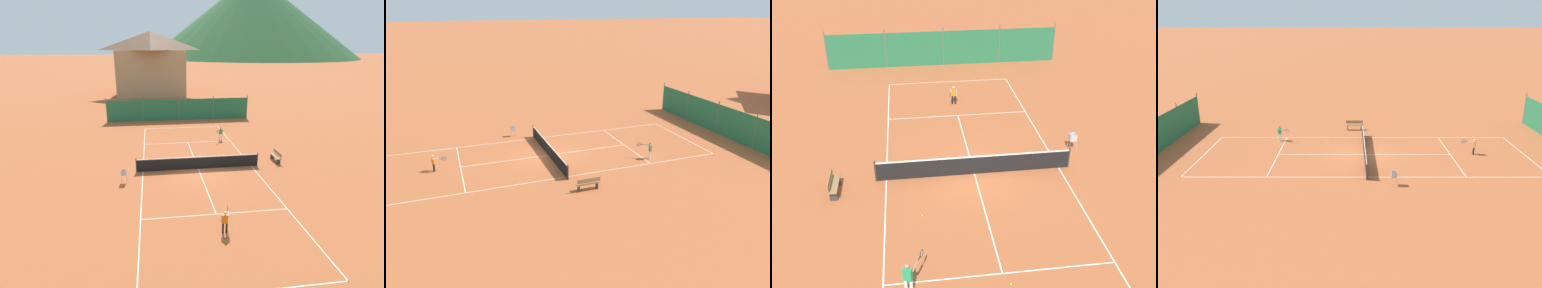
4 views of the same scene
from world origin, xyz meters
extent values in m
plane|color=#A8542D|center=(0.00, 0.00, 0.00)|extent=(600.00, 600.00, 0.00)
cube|color=white|center=(0.00, -11.90, 0.00)|extent=(8.25, 0.05, 0.01)
cube|color=white|center=(-4.10, 0.00, 0.00)|extent=(0.05, 23.85, 0.01)
cube|color=white|center=(4.10, 0.00, 0.00)|extent=(0.05, 23.85, 0.01)
cube|color=white|center=(0.00, 6.40, 0.00)|extent=(8.20, 0.05, 0.01)
cube|color=white|center=(0.00, -6.40, 0.00)|extent=(8.20, 0.05, 0.01)
cube|color=white|center=(0.00, 0.00, 0.00)|extent=(0.05, 12.80, 0.01)
cylinder|color=#2D2D2D|center=(-4.55, 0.00, 0.53)|extent=(0.08, 0.08, 1.06)
cylinder|color=#2D2D2D|center=(4.55, 0.00, 0.53)|extent=(0.08, 0.08, 1.06)
cube|color=black|center=(0.00, 0.00, 0.46)|extent=(9.10, 0.02, 0.91)
cube|color=white|center=(0.00, 0.00, 0.93)|extent=(9.10, 0.04, 0.06)
cube|color=#236B42|center=(0.00, -15.50, 1.30)|extent=(17.20, 0.04, 2.60)
cylinder|color=#59595E|center=(-8.60, -15.50, 1.45)|extent=(0.08, 0.08, 2.90)
cylinder|color=#59595E|center=(-4.30, -15.50, 1.45)|extent=(0.08, 0.08, 2.90)
cylinder|color=#59595E|center=(0.00, -15.50, 1.45)|extent=(0.08, 0.08, 2.90)
cylinder|color=#59595E|center=(4.30, -15.50, 1.45)|extent=(0.08, 0.08, 2.90)
cylinder|color=#59595E|center=(8.60, -15.50, 1.45)|extent=(0.08, 0.08, 2.90)
cylinder|color=black|center=(-0.04, -8.10, 0.28)|extent=(0.10, 0.10, 0.55)
cylinder|color=black|center=(0.14, -8.13, 0.28)|extent=(0.10, 0.10, 0.55)
cube|color=orange|center=(0.05, -8.12, 0.76)|extent=(0.29, 0.19, 0.43)
sphere|color=beige|center=(0.05, -8.12, 1.09)|extent=(0.17, 0.17, 0.17)
cylinder|color=beige|center=(-0.12, -8.09, 0.76)|extent=(0.06, 0.06, 0.43)
cylinder|color=beige|center=(0.25, -7.93, 0.93)|extent=(0.13, 0.43, 0.06)
cylinder|color=black|center=(0.31, -7.63, 0.93)|extent=(0.06, 0.20, 0.03)
torus|color=#1E4CB2|center=(0.35, -7.39, 0.93)|extent=(0.07, 0.28, 0.28)
cylinder|color=silver|center=(0.35, -7.39, 0.93)|extent=(0.05, 0.25, 0.25)
cylinder|color=white|center=(3.33, 6.79, 0.30)|extent=(0.11, 0.11, 0.61)
cylinder|color=white|center=(3.15, 6.87, 0.30)|extent=(0.11, 0.11, 0.61)
cube|color=#239E5B|center=(3.24, 6.83, 0.84)|extent=(0.34, 0.27, 0.47)
sphere|color=#A37556|center=(3.24, 6.83, 1.20)|extent=(0.19, 0.19, 0.19)
cylinder|color=#A37556|center=(3.41, 6.76, 0.84)|extent=(0.07, 0.07, 0.47)
cylinder|color=#A37556|center=(2.97, 6.69, 1.03)|extent=(0.24, 0.46, 0.07)
cylinder|color=black|center=(2.84, 6.37, 1.03)|extent=(0.11, 0.21, 0.03)
torus|color=black|center=(2.75, 6.14, 1.03)|extent=(0.13, 0.27, 0.28)
cylinder|color=silver|center=(2.75, 6.14, 1.03)|extent=(0.10, 0.23, 0.25)
sphere|color=#CCE033|center=(2.56, -0.38, 0.03)|extent=(0.07, 0.07, 0.07)
sphere|color=#CCE033|center=(2.60, 2.85, 0.03)|extent=(0.07, 0.07, 0.07)
sphere|color=#CCE033|center=(-0.18, 6.95, 0.03)|extent=(0.07, 0.07, 0.07)
cylinder|color=#B7B7BC|center=(-5.47, -1.78, 0.28)|extent=(0.02, 0.02, 0.55)
cylinder|color=#B7B7BC|center=(-5.13, -1.78, 0.28)|extent=(0.02, 0.02, 0.55)
cylinder|color=#B7B7BC|center=(-5.47, -1.44, 0.28)|extent=(0.02, 0.02, 0.55)
cylinder|color=#B7B7BC|center=(-5.13, -1.44, 0.28)|extent=(0.02, 0.02, 0.55)
cube|color=#B7B7BC|center=(-5.30, -1.61, 0.56)|extent=(0.34, 0.34, 0.02)
cube|color=#B7B7BC|center=(-5.30, -1.78, 0.72)|extent=(0.34, 0.02, 0.34)
cube|color=#B7B7BC|center=(-5.30, -1.44, 0.72)|extent=(0.34, 0.02, 0.34)
cube|color=#B7B7BC|center=(-5.47, -1.61, 0.72)|extent=(0.02, 0.34, 0.34)
cube|color=#B7B7BC|center=(-5.13, -1.61, 0.72)|extent=(0.02, 0.34, 0.34)
sphere|color=#CCE033|center=(-5.35, -1.55, 0.60)|extent=(0.07, 0.07, 0.07)
sphere|color=#CCE033|center=(-5.19, -1.67, 0.60)|extent=(0.07, 0.07, 0.07)
sphere|color=#CCE033|center=(-5.35, -1.48, 0.60)|extent=(0.07, 0.07, 0.07)
sphere|color=#CCE033|center=(-5.24, -1.50, 0.60)|extent=(0.07, 0.07, 0.07)
sphere|color=#CCE033|center=(-5.38, -1.72, 0.60)|extent=(0.07, 0.07, 0.07)
sphere|color=#CCE033|center=(-5.38, -1.55, 0.60)|extent=(0.07, 0.07, 0.07)
sphere|color=#CCE033|center=(-5.28, -1.52, 0.66)|extent=(0.07, 0.07, 0.07)
sphere|color=#CCE033|center=(-5.34, -1.63, 0.66)|extent=(0.07, 0.07, 0.07)
sphere|color=#CCE033|center=(-5.34, -1.72, 0.66)|extent=(0.07, 0.07, 0.07)
sphere|color=#CCE033|center=(-5.26, -1.69, 0.66)|extent=(0.07, 0.07, 0.07)
sphere|color=#CCE033|center=(-5.43, -1.63, 0.66)|extent=(0.07, 0.07, 0.07)
cube|color=olive|center=(6.30, 0.67, 0.44)|extent=(0.36, 1.50, 0.05)
cube|color=olive|center=(6.46, 0.67, 0.70)|extent=(0.04, 1.50, 0.28)
cube|color=#333338|center=(6.30, 0.07, 0.22)|extent=(0.32, 0.06, 0.44)
cube|color=#333338|center=(6.30, 1.27, 0.22)|extent=(0.32, 0.06, 0.44)
camera|label=1|loc=(-3.25, -20.43, 8.79)|focal=28.00mm
camera|label=2|loc=(25.35, -7.10, 10.57)|focal=35.00mm
camera|label=3|loc=(2.84, 17.51, 11.54)|focal=42.00mm
camera|label=4|loc=(-26.01, 1.02, 9.82)|focal=35.00mm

